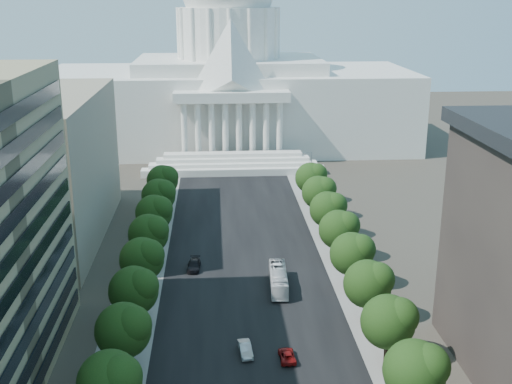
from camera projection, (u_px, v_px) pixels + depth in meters
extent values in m
cube|color=black|center=(243.00, 250.00, 128.67)|extent=(30.00, 260.00, 0.01)
cube|color=gray|center=(148.00, 252.00, 127.47)|extent=(8.00, 260.00, 0.02)
cube|color=gray|center=(337.00, 248.00, 129.88)|extent=(8.00, 260.00, 0.02)
cube|color=white|center=(229.00, 108.00, 215.51)|extent=(120.00, 50.00, 25.00)
cube|color=white|center=(229.00, 64.00, 211.21)|extent=(60.00, 40.00, 4.00)
cube|color=white|center=(232.00, 96.00, 187.40)|extent=(34.00, 8.00, 3.00)
cylinder|color=white|center=(229.00, 33.00, 208.25)|extent=(32.00, 32.00, 16.00)
cube|color=gray|center=(5.00, 169.00, 130.72)|extent=(38.00, 52.00, 30.00)
sphere|color=black|center=(110.00, 382.00, 74.24)|extent=(7.60, 7.60, 7.60)
sphere|color=black|center=(120.00, 377.00, 73.26)|extent=(5.32, 5.32, 5.32)
cylinder|color=#33261C|center=(125.00, 361.00, 87.07)|extent=(0.56, 0.56, 2.94)
sphere|color=black|center=(123.00, 330.00, 85.68)|extent=(7.60, 7.60, 7.60)
sphere|color=black|center=(132.00, 325.00, 84.70)|extent=(5.32, 5.32, 5.32)
cylinder|color=#33261C|center=(135.00, 318.00, 98.51)|extent=(0.56, 0.56, 2.94)
sphere|color=black|center=(134.00, 291.00, 97.11)|extent=(7.60, 7.60, 7.60)
sphere|color=black|center=(141.00, 286.00, 96.14)|extent=(5.32, 5.32, 5.32)
cylinder|color=#33261C|center=(143.00, 285.00, 109.94)|extent=(0.56, 0.56, 2.94)
sphere|color=black|center=(142.00, 259.00, 108.55)|extent=(7.60, 7.60, 7.60)
sphere|color=black|center=(149.00, 255.00, 107.57)|extent=(5.32, 5.32, 5.32)
cylinder|color=#33261C|center=(150.00, 257.00, 121.38)|extent=(0.56, 0.56, 2.94)
sphere|color=black|center=(148.00, 234.00, 119.99)|extent=(7.60, 7.60, 7.60)
sphere|color=black|center=(155.00, 230.00, 119.01)|extent=(5.32, 5.32, 5.32)
cylinder|color=#33261C|center=(155.00, 235.00, 132.81)|extent=(0.56, 0.56, 2.94)
sphere|color=black|center=(154.00, 213.00, 131.42)|extent=(7.60, 7.60, 7.60)
sphere|color=black|center=(160.00, 209.00, 130.44)|extent=(5.32, 5.32, 5.32)
cylinder|color=#33261C|center=(159.00, 215.00, 144.25)|extent=(0.56, 0.56, 2.94)
sphere|color=black|center=(158.00, 196.00, 142.86)|extent=(7.60, 7.60, 7.60)
sphere|color=black|center=(164.00, 192.00, 141.88)|extent=(5.32, 5.32, 5.32)
cylinder|color=#33261C|center=(163.00, 199.00, 155.69)|extent=(0.56, 0.56, 2.94)
sphere|color=black|center=(162.00, 181.00, 154.29)|extent=(7.60, 7.60, 7.60)
sphere|color=black|center=(168.00, 177.00, 153.32)|extent=(5.32, 5.32, 5.32)
sphere|color=black|center=(414.00, 371.00, 76.52)|extent=(7.60, 7.60, 7.60)
sphere|color=black|center=(428.00, 365.00, 75.55)|extent=(5.32, 5.32, 5.32)
cylinder|color=#33261C|center=(386.00, 352.00, 89.35)|extent=(0.56, 0.56, 2.94)
sphere|color=black|center=(388.00, 322.00, 87.96)|extent=(7.60, 7.60, 7.60)
sphere|color=black|center=(400.00, 317.00, 86.98)|extent=(5.32, 5.32, 5.32)
cylinder|color=#33261C|center=(366.00, 311.00, 100.79)|extent=(0.56, 0.56, 2.94)
sphere|color=black|center=(368.00, 284.00, 99.40)|extent=(7.60, 7.60, 7.60)
sphere|color=black|center=(378.00, 279.00, 98.42)|extent=(5.32, 5.32, 5.32)
cylinder|color=#33261C|center=(350.00, 279.00, 112.23)|extent=(0.56, 0.56, 2.94)
sphere|color=black|center=(351.00, 254.00, 110.83)|extent=(7.60, 7.60, 7.60)
sphere|color=black|center=(360.00, 249.00, 109.86)|extent=(5.32, 5.32, 5.32)
cylinder|color=#33261C|center=(337.00, 252.00, 123.66)|extent=(0.56, 0.56, 2.94)
sphere|color=black|center=(338.00, 230.00, 122.27)|extent=(7.60, 7.60, 7.60)
sphere|color=black|center=(346.00, 225.00, 121.29)|extent=(5.32, 5.32, 5.32)
cylinder|color=#33261C|center=(327.00, 230.00, 135.10)|extent=(0.56, 0.56, 2.94)
sphere|color=black|center=(328.00, 209.00, 133.70)|extent=(7.60, 7.60, 7.60)
sphere|color=black|center=(335.00, 205.00, 132.73)|extent=(5.32, 5.32, 5.32)
cylinder|color=#33261C|center=(318.00, 212.00, 146.53)|extent=(0.56, 0.56, 2.94)
sphere|color=black|center=(318.00, 192.00, 145.14)|extent=(7.60, 7.60, 7.60)
sphere|color=black|center=(325.00, 188.00, 144.16)|extent=(5.32, 5.32, 5.32)
cylinder|color=#33261C|center=(310.00, 196.00, 157.97)|extent=(0.56, 0.56, 2.94)
sphere|color=black|center=(311.00, 178.00, 156.58)|extent=(7.60, 7.60, 7.60)
sphere|color=black|center=(317.00, 174.00, 155.60)|extent=(5.32, 5.32, 5.32)
cylinder|color=gray|center=(429.00, 355.00, 74.87)|extent=(2.40, 0.14, 0.14)
sphere|color=gray|center=(420.00, 357.00, 74.83)|extent=(0.44, 0.44, 0.44)
cylinder|color=gray|center=(383.00, 293.00, 100.05)|extent=(0.18, 0.18, 9.00)
cylinder|color=gray|center=(377.00, 268.00, 98.70)|extent=(2.40, 0.14, 0.14)
sphere|color=gray|center=(370.00, 269.00, 98.66)|extent=(0.44, 0.44, 0.44)
cylinder|color=gray|center=(350.00, 236.00, 123.88)|extent=(0.18, 0.18, 9.00)
cylinder|color=gray|center=(345.00, 215.00, 122.53)|extent=(2.40, 0.14, 0.14)
sphere|color=gray|center=(339.00, 215.00, 122.49)|extent=(0.44, 0.44, 0.44)
cylinder|color=gray|center=(328.00, 196.00, 147.70)|extent=(0.18, 0.18, 9.00)
cylinder|color=gray|center=(323.00, 179.00, 146.35)|extent=(2.40, 0.14, 0.14)
sphere|color=gray|center=(318.00, 179.00, 146.31)|extent=(0.44, 0.44, 0.44)
cylinder|color=gray|center=(311.00, 168.00, 171.53)|extent=(0.18, 0.18, 9.00)
cylinder|color=gray|center=(307.00, 153.00, 170.18)|extent=(2.40, 0.14, 0.14)
sphere|color=gray|center=(303.00, 153.00, 170.14)|extent=(0.44, 0.44, 0.44)
imported|color=#AFB0B7|center=(245.00, 349.00, 91.27)|extent=(2.18, 4.95, 1.58)
imported|color=maroon|center=(287.00, 356.00, 89.93)|extent=(2.33, 4.72, 1.29)
imported|color=black|center=(194.00, 265.00, 119.43)|extent=(2.68, 5.74, 1.62)
imported|color=silver|center=(278.00, 279.00, 111.52)|extent=(3.42, 12.24, 3.38)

